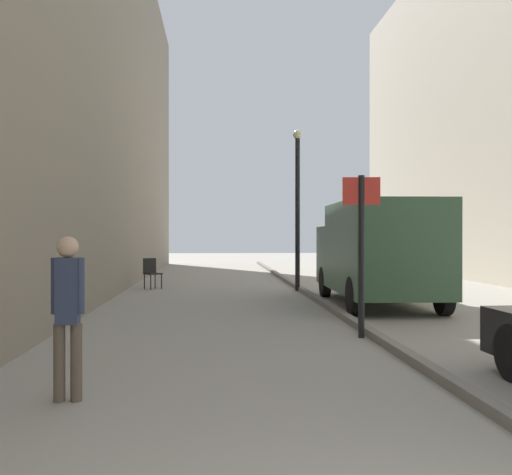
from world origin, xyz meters
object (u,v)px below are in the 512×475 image
delivery_van (377,250)px  lamp_post (298,199)px  street_sign_post (361,241)px  pedestrian_main_foreground (68,306)px  cafe_chair_near_window (151,271)px

delivery_van → lamp_post: lamp_post is taller
street_sign_post → lamp_post: size_ratio=0.55×
street_sign_post → delivery_van: bearing=-102.8°
pedestrian_main_foreground → delivery_van: bearing=-126.4°
pedestrian_main_foreground → delivery_van: (5.26, 7.56, 0.34)m
lamp_post → pedestrian_main_foreground: bearing=-109.3°
delivery_van → street_sign_post: street_sign_post is taller
street_sign_post → pedestrian_main_foreground: bearing=47.2°
pedestrian_main_foreground → cafe_chair_near_window: pedestrian_main_foreground is taller
pedestrian_main_foreground → street_sign_post: street_sign_post is taller
cafe_chair_near_window → delivery_van: bearing=105.3°
street_sign_post → lamp_post: lamp_post is taller
delivery_van → cafe_chair_near_window: delivery_van is taller
pedestrian_main_foreground → street_sign_post: size_ratio=0.63×
pedestrian_main_foreground → lamp_post: (3.88, 11.07, 1.78)m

